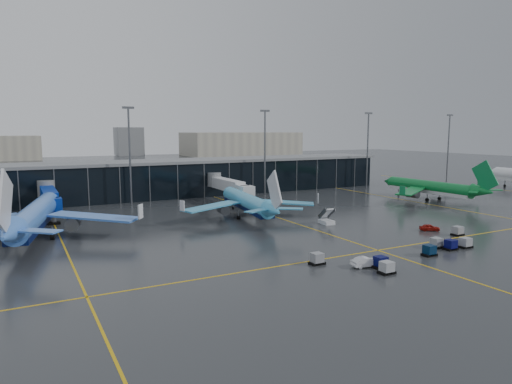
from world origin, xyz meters
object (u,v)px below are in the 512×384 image
mobile_airstair (327,220)px  service_van_white (366,262)px  airliner_klm_near (247,192)px  service_van_red (430,227)px  airliner_arkefly (34,202)px  baggage_carts (419,250)px  airliner_aer_lingus (429,180)px

mobile_airstair → service_van_white: size_ratio=0.78×
airliner_klm_near → service_van_red: 38.94m
service_van_white → airliner_klm_near: bearing=4.5°
airliner_klm_near → airliner_arkefly: bearing=-171.4°
service_van_white → airliner_arkefly: bearing=51.8°
service_van_red → service_van_white: size_ratio=0.86×
service_van_red → service_van_white: 29.88m
mobile_airstair → service_van_red: mobile_airstair is taller
airliner_arkefly → service_van_red: (68.06, -29.09, -6.07)m
baggage_carts → service_van_white: (-11.95, -1.25, -0.03)m
airliner_arkefly → airliner_aer_lingus: (100.01, -0.43, -0.98)m
airliner_aer_lingus → service_van_white: 72.19m
airliner_arkefly → service_van_white: bearing=-33.3°
airliner_aer_lingus → service_van_red: (-31.95, -28.67, -5.08)m
airliner_klm_near → service_van_white: airliner_klm_near is taller
airliner_aer_lingus → service_van_red: 43.23m
baggage_carts → mobile_airstair: mobile_airstair is taller
service_van_red → baggage_carts: bearing=158.9°
airliner_arkefly → mobile_airstair: size_ratio=12.68×
airliner_arkefly → baggage_carts: (52.87, -40.34, -5.96)m
airliner_arkefly → airliner_aer_lingus: airliner_arkefly is taller
airliner_arkefly → airliner_klm_near: (42.90, 0.19, -1.06)m
baggage_carts → service_van_red: (15.19, 11.25, -0.11)m
airliner_klm_near → mobile_airstair: (11.44, -14.46, -4.89)m
airliner_arkefly → service_van_red: airliner_arkefly is taller
mobile_airstair → airliner_arkefly: bearing=168.3°
airliner_arkefly → airliner_klm_near: bearing=12.4°
mobile_airstair → airliner_aer_lingus: bearing=19.9°
airliner_arkefly → service_van_white: airliner_arkefly is taller
airliner_klm_near → baggage_carts: size_ratio=1.02×
baggage_carts → service_van_white: 12.01m
mobile_airstair → service_van_white: bearing=-113.1°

